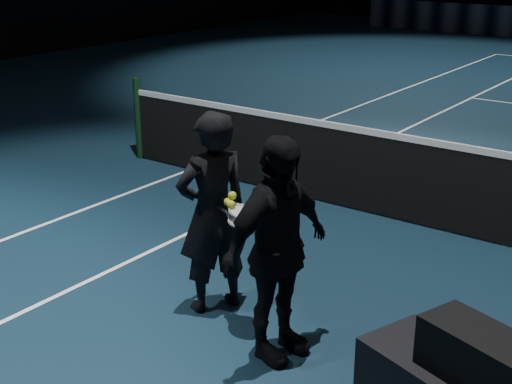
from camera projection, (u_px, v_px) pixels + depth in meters
net_post_left at (138, 119)px, 9.59m from camera, size 0.10×0.10×1.10m
racket_bag at (488, 361)px, 3.98m from camera, size 0.86×0.58×0.32m
bag_signature at (477, 375)px, 3.85m from camera, size 0.35×0.13×0.11m
player_a at (212, 213)px, 5.58m from camera, size 0.61×0.71×1.64m
player_b at (276, 250)px, 4.92m from camera, size 0.56×1.02×1.64m
racket_lower at (244, 222)px, 5.21m from camera, size 0.71×0.43×0.03m
racket_upper at (245, 212)px, 5.25m from camera, size 0.71×0.39×0.10m
tennis_balls at (230, 201)px, 5.33m from camera, size 0.12×0.10×0.12m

